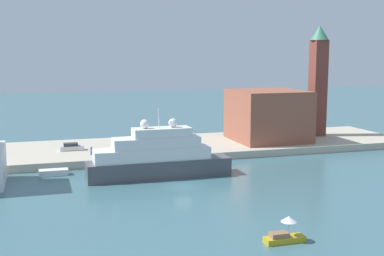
{
  "coord_description": "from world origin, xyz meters",
  "views": [
    {
      "loc": [
        -19.95,
        -69.19,
        19.32
      ],
      "look_at": [
        3.19,
        6.0,
        7.8
      ],
      "focal_mm": 46.9,
      "sensor_mm": 36.0,
      "label": 1
    }
  ],
  "objects_px": {
    "harbor_building": "(268,115)",
    "small_motorboat": "(285,234)",
    "work_barge": "(54,172)",
    "person_figure": "(91,151)",
    "large_yacht": "(157,158)",
    "parked_car": "(72,147)",
    "bell_tower": "(318,77)",
    "mooring_bollard": "(141,154)"
  },
  "relations": [
    {
      "from": "work_barge",
      "to": "person_figure",
      "type": "relative_size",
      "value": 2.86
    },
    {
      "from": "work_barge",
      "to": "bell_tower",
      "type": "height_order",
      "value": "bell_tower"
    },
    {
      "from": "bell_tower",
      "to": "person_figure",
      "type": "xyz_separation_m",
      "value": [
        -50.54,
        -7.79,
        -12.24
      ]
    },
    {
      "from": "parked_car",
      "to": "work_barge",
      "type": "bearing_deg",
      "value": -105.66
    },
    {
      "from": "bell_tower",
      "to": "parked_car",
      "type": "height_order",
      "value": "bell_tower"
    },
    {
      "from": "harbor_building",
      "to": "person_figure",
      "type": "xyz_separation_m",
      "value": [
        -37.25,
        -5.08,
        -4.54
      ]
    },
    {
      "from": "large_yacht",
      "to": "work_barge",
      "type": "xyz_separation_m",
      "value": [
        -15.77,
        6.19,
        -2.71
      ]
    },
    {
      "from": "harbor_building",
      "to": "parked_car",
      "type": "xyz_separation_m",
      "value": [
        -40.38,
        0.42,
        -4.66
      ]
    },
    {
      "from": "harbor_building",
      "to": "bell_tower",
      "type": "distance_m",
      "value": 15.6
    },
    {
      "from": "harbor_building",
      "to": "bell_tower",
      "type": "bearing_deg",
      "value": 11.52
    },
    {
      "from": "small_motorboat",
      "to": "work_barge",
      "type": "xyz_separation_m",
      "value": [
        -22.0,
        37.35,
        -0.44
      ]
    },
    {
      "from": "parked_car",
      "to": "harbor_building",
      "type": "bearing_deg",
      "value": -0.6
    },
    {
      "from": "small_motorboat",
      "to": "mooring_bollard",
      "type": "relative_size",
      "value": 5.78
    },
    {
      "from": "harbor_building",
      "to": "small_motorboat",
      "type": "bearing_deg",
      "value": -113.73
    },
    {
      "from": "work_barge",
      "to": "mooring_bollard",
      "type": "bearing_deg",
      "value": 16.79
    },
    {
      "from": "small_motorboat",
      "to": "parked_car",
      "type": "xyz_separation_m",
      "value": [
        -18.23,
        50.82,
        1.11
      ]
    },
    {
      "from": "parked_car",
      "to": "mooring_bollard",
      "type": "relative_size",
      "value": 5.84
    },
    {
      "from": "work_barge",
      "to": "harbor_building",
      "type": "bearing_deg",
      "value": 16.46
    },
    {
      "from": "work_barge",
      "to": "person_figure",
      "type": "height_order",
      "value": "person_figure"
    },
    {
      "from": "harbor_building",
      "to": "bell_tower",
      "type": "relative_size",
      "value": 0.6
    },
    {
      "from": "parked_car",
      "to": "mooring_bollard",
      "type": "xyz_separation_m",
      "value": [
        11.5,
        -8.85,
        -0.24
      ]
    },
    {
      "from": "work_barge",
      "to": "harbor_building",
      "type": "height_order",
      "value": "harbor_building"
    },
    {
      "from": "small_motorboat",
      "to": "person_figure",
      "type": "distance_m",
      "value": 47.78
    },
    {
      "from": "large_yacht",
      "to": "small_motorboat",
      "type": "height_order",
      "value": "large_yacht"
    },
    {
      "from": "work_barge",
      "to": "harbor_building",
      "type": "xyz_separation_m",
      "value": [
        44.15,
        13.04,
        6.21
      ]
    },
    {
      "from": "parked_car",
      "to": "person_figure",
      "type": "xyz_separation_m",
      "value": [
        3.13,
        -5.5,
        0.12
      ]
    },
    {
      "from": "bell_tower",
      "to": "mooring_bollard",
      "type": "height_order",
      "value": "bell_tower"
    },
    {
      "from": "harbor_building",
      "to": "mooring_bollard",
      "type": "xyz_separation_m",
      "value": [
        -28.88,
        -8.43,
        -4.9
      ]
    },
    {
      "from": "large_yacht",
      "to": "work_barge",
      "type": "bearing_deg",
      "value": 158.58
    },
    {
      "from": "large_yacht",
      "to": "mooring_bollard",
      "type": "height_order",
      "value": "large_yacht"
    },
    {
      "from": "large_yacht",
      "to": "parked_car",
      "type": "height_order",
      "value": "large_yacht"
    },
    {
      "from": "harbor_building",
      "to": "bell_tower",
      "type": "xyz_separation_m",
      "value": [
        13.29,
        2.71,
        7.7
      ]
    },
    {
      "from": "large_yacht",
      "to": "parked_car",
      "type": "bearing_deg",
      "value": 121.41
    },
    {
      "from": "bell_tower",
      "to": "person_figure",
      "type": "height_order",
      "value": "bell_tower"
    },
    {
      "from": "large_yacht",
      "to": "bell_tower",
      "type": "height_order",
      "value": "bell_tower"
    },
    {
      "from": "large_yacht",
      "to": "person_figure",
      "type": "distance_m",
      "value": 16.73
    },
    {
      "from": "large_yacht",
      "to": "harbor_building",
      "type": "bearing_deg",
      "value": 34.12
    },
    {
      "from": "work_barge",
      "to": "mooring_bollard",
      "type": "relative_size",
      "value": 6.1
    },
    {
      "from": "harbor_building",
      "to": "parked_car",
      "type": "bearing_deg",
      "value": 179.4
    },
    {
      "from": "harbor_building",
      "to": "mooring_bollard",
      "type": "relative_size",
      "value": 19.48
    },
    {
      "from": "harbor_building",
      "to": "mooring_bollard",
      "type": "bearing_deg",
      "value": -163.72
    },
    {
      "from": "small_motorboat",
      "to": "parked_car",
      "type": "height_order",
      "value": "parked_car"
    }
  ]
}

